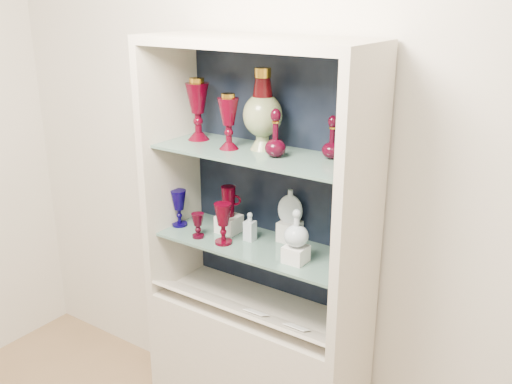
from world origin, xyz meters
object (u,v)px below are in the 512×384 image
Objects in this scene: ruby_goblet_small at (198,226)px; cameo_medallion at (350,231)px; lidded_bowl at (360,157)px; cobalt_goblet at (179,208)px; flat_flask at (290,206)px; ruby_decanter_b at (332,136)px; pedestal_lamp_left at (198,109)px; clear_round_decanter at (296,229)px; clear_square_bottle at (250,226)px; pedestal_lamp_right at (229,122)px; ruby_goblet_tall at (223,224)px; ruby_decanter_a at (275,130)px; ruby_pitcher at (229,201)px; enamel_urn at (263,109)px.

ruby_goblet_small is 0.71m from cameo_medallion.
ruby_goblet_small is at bearing -169.30° from lidded_bowl.
flat_flask is (0.53, 0.14, 0.08)m from cobalt_goblet.
pedestal_lamp_left is at bearing -174.95° from ruby_decanter_b.
clear_round_decanter is 1.35× the size of cameo_medallion.
ruby_goblet_small is at bearing -152.96° from clear_square_bottle.
pedestal_lamp_right is 1.52× the size of flat_flask.
cameo_medallion is (0.20, 0.08, 0.01)m from clear_round_decanter.
pedestal_lamp_right is 1.27× the size of ruby_goblet_tall.
lidded_bowl is at bearing 9.64° from ruby_decanter_a.
ruby_decanter_a is at bearing -34.14° from ruby_pitcher.
clear_round_decanter is (0.13, -0.17, -0.02)m from flat_flask.
ruby_decanter_b reaches higher than flat_flask.
enamel_urn is 1.83× the size of ruby_goblet_tall.
cameo_medallion is at bearing 10.72° from ruby_goblet_tall.
pedestal_lamp_left is 0.80m from lidded_bowl.
pedestal_lamp_left reaches higher than cobalt_goblet.
clear_round_decanter reaches higher than cobalt_goblet.
ruby_decanter_a is at bearing -108.90° from flat_flask.
ruby_pitcher is (-0.06, 0.12, 0.06)m from ruby_goblet_tall.
flat_flask reaches higher than ruby_goblet_small.
pedestal_lamp_right is at bearing -155.08° from clear_square_bottle.
enamel_urn is 3.02× the size of cameo_medallion.
ruby_decanter_a is at bearing 168.40° from cameo_medallion.
cobalt_goblet is (-0.42, -0.09, -0.50)m from enamel_urn.
enamel_urn reaches higher than cameo_medallion.
cobalt_goblet is 1.24× the size of ruby_pitcher.
pedestal_lamp_right is 0.45m from ruby_goblet_tall.
cobalt_goblet is at bearing -177.99° from pedestal_lamp_right.
ruby_pitcher is (-0.29, 0.06, -0.38)m from ruby_decanter_a.
pedestal_lamp_right is 2.05× the size of ruby_goblet_small.
ruby_pitcher is 0.43m from clear_round_decanter.
ruby_decanter_b reaches higher than ruby_pitcher.
pedestal_lamp_left is at bearing 173.64° from ruby_decanter_a.
ruby_decanter_b is 0.75m from ruby_goblet_small.
cameo_medallion is (0.62, -0.01, 0.01)m from ruby_pitcher.
ruby_goblet_tall reaches higher than ruby_goblet_small.
ruby_decanter_b is at bearing -24.98° from flat_flask.
ruby_goblet_tall reaches higher than cobalt_goblet.
pedestal_lamp_right is at bearing -14.28° from pedestal_lamp_left.
pedestal_lamp_right is at bearing 94.52° from ruby_goblet_tall.
ruby_pitcher is 0.29m from flat_flask.
flat_flask is (0.11, 0.06, -0.42)m from enamel_urn.
ruby_decanter_b is (0.31, 0.03, -0.08)m from enamel_urn.
ruby_decanter_a is 1.96× the size of cameo_medallion.
pedestal_lamp_right reaches higher than cobalt_goblet.
cameo_medallion is at bearing -24.24° from ruby_pitcher.
clear_round_decanter is at bearing -115.02° from ruby_decanter_b.
cameo_medallion is at bearing 7.41° from ruby_decanter_a.
pedestal_lamp_right reaches higher than ruby_goblet_small.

